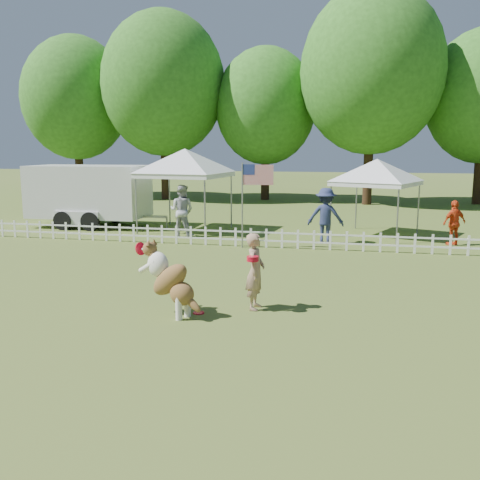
{
  "coord_description": "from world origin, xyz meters",
  "views": [
    {
      "loc": [
        2.56,
        -9.44,
        3.14
      ],
      "look_at": [
        0.01,
        2.0,
        1.1
      ],
      "focal_mm": 40.0,
      "sensor_mm": 36.0,
      "label": 1
    }
  ],
  "objects_px": {
    "frisbee_on_turf": "(199,313)",
    "canopy_tent_left": "(186,191)",
    "handler": "(255,271)",
    "dog": "(171,280)",
    "spectator_b": "(326,216)",
    "canopy_tent_right": "(376,198)",
    "spectator_c": "(454,223)",
    "cargo_trailer": "(89,195)",
    "flag_pole": "(242,206)",
    "spectator_a": "(182,211)"
  },
  "relations": [
    {
      "from": "canopy_tent_right",
      "to": "flag_pole",
      "type": "distance_m",
      "value": 5.35
    },
    {
      "from": "handler",
      "to": "dog",
      "type": "height_order",
      "value": "handler"
    },
    {
      "from": "handler",
      "to": "dog",
      "type": "distance_m",
      "value": 1.65
    },
    {
      "from": "frisbee_on_turf",
      "to": "spectator_a",
      "type": "height_order",
      "value": "spectator_a"
    },
    {
      "from": "handler",
      "to": "flag_pole",
      "type": "height_order",
      "value": "flag_pole"
    },
    {
      "from": "canopy_tent_left",
      "to": "spectator_a",
      "type": "relative_size",
      "value": 1.64
    },
    {
      "from": "handler",
      "to": "spectator_a",
      "type": "height_order",
      "value": "spectator_a"
    },
    {
      "from": "frisbee_on_turf",
      "to": "canopy_tent_left",
      "type": "bearing_deg",
      "value": 109.54
    },
    {
      "from": "flag_pole",
      "to": "spectator_c",
      "type": "distance_m",
      "value": 6.89
    },
    {
      "from": "dog",
      "to": "frisbee_on_turf",
      "type": "distance_m",
      "value": 0.86
    },
    {
      "from": "canopy_tent_right",
      "to": "spectator_c",
      "type": "relative_size",
      "value": 1.83
    },
    {
      "from": "handler",
      "to": "canopy_tent_left",
      "type": "relative_size",
      "value": 0.5
    },
    {
      "from": "handler",
      "to": "spectator_b",
      "type": "relative_size",
      "value": 0.82
    },
    {
      "from": "canopy_tent_right",
      "to": "spectator_c",
      "type": "bearing_deg",
      "value": -9.11
    },
    {
      "from": "spectator_c",
      "to": "frisbee_on_turf",
      "type": "bearing_deg",
      "value": 22.83
    },
    {
      "from": "handler",
      "to": "frisbee_on_turf",
      "type": "relative_size",
      "value": 6.78
    },
    {
      "from": "canopy_tent_right",
      "to": "flag_pole",
      "type": "relative_size",
      "value": 1.0
    },
    {
      "from": "handler",
      "to": "frisbee_on_turf",
      "type": "bearing_deg",
      "value": 118.78
    },
    {
      "from": "canopy_tent_left",
      "to": "handler",
      "type": "bearing_deg",
      "value": -57.75
    },
    {
      "from": "cargo_trailer",
      "to": "handler",
      "type": "bearing_deg",
      "value": -49.62
    },
    {
      "from": "flag_pole",
      "to": "frisbee_on_turf",
      "type": "bearing_deg",
      "value": -90.38
    },
    {
      "from": "flag_pole",
      "to": "spectator_c",
      "type": "relative_size",
      "value": 1.83
    },
    {
      "from": "flag_pole",
      "to": "spectator_b",
      "type": "distance_m",
      "value": 2.89
    },
    {
      "from": "dog",
      "to": "canopy_tent_left",
      "type": "bearing_deg",
      "value": 128.35
    },
    {
      "from": "canopy_tent_left",
      "to": "canopy_tent_right",
      "type": "bearing_deg",
      "value": 9.96
    },
    {
      "from": "canopy_tent_left",
      "to": "spectator_a",
      "type": "bearing_deg",
      "value": -71.64
    },
    {
      "from": "handler",
      "to": "spectator_c",
      "type": "relative_size",
      "value": 1.03
    },
    {
      "from": "canopy_tent_left",
      "to": "cargo_trailer",
      "type": "relative_size",
      "value": 0.54
    },
    {
      "from": "canopy_tent_left",
      "to": "spectator_b",
      "type": "bearing_deg",
      "value": -9.96
    },
    {
      "from": "spectator_a",
      "to": "frisbee_on_turf",
      "type": "bearing_deg",
      "value": 116.57
    },
    {
      "from": "canopy_tent_right",
      "to": "spectator_a",
      "type": "xyz_separation_m",
      "value": [
        -6.7,
        -1.68,
        -0.42
      ]
    },
    {
      "from": "handler",
      "to": "spectator_a",
      "type": "relative_size",
      "value": 0.82
    },
    {
      "from": "canopy_tent_left",
      "to": "canopy_tent_right",
      "type": "xyz_separation_m",
      "value": [
        6.97,
        0.43,
        -0.17
      ]
    },
    {
      "from": "canopy_tent_left",
      "to": "cargo_trailer",
      "type": "height_order",
      "value": "canopy_tent_left"
    },
    {
      "from": "cargo_trailer",
      "to": "flag_pole",
      "type": "relative_size",
      "value": 2.11
    },
    {
      "from": "canopy_tent_left",
      "to": "flag_pole",
      "type": "bearing_deg",
      "value": -39.83
    },
    {
      "from": "handler",
      "to": "flag_pole",
      "type": "bearing_deg",
      "value": 15.4
    },
    {
      "from": "dog",
      "to": "cargo_trailer",
      "type": "relative_size",
      "value": 0.25
    },
    {
      "from": "dog",
      "to": "spectator_b",
      "type": "xyz_separation_m",
      "value": [
        2.34,
        8.42,
        0.22
      ]
    },
    {
      "from": "canopy_tent_right",
      "to": "spectator_a",
      "type": "bearing_deg",
      "value": -144.54
    },
    {
      "from": "dog",
      "to": "spectator_a",
      "type": "xyz_separation_m",
      "value": [
        -2.73,
        8.74,
        0.23
      ]
    },
    {
      "from": "canopy_tent_right",
      "to": "flag_pole",
      "type": "xyz_separation_m",
      "value": [
        -4.13,
        -3.39,
        -0.0
      ]
    },
    {
      "from": "dog",
      "to": "flag_pole",
      "type": "distance_m",
      "value": 7.06
    },
    {
      "from": "dog",
      "to": "cargo_trailer",
      "type": "xyz_separation_m",
      "value": [
        -7.14,
        10.31,
        0.55
      ]
    },
    {
      "from": "canopy_tent_left",
      "to": "spectator_a",
      "type": "distance_m",
      "value": 1.41
    },
    {
      "from": "cargo_trailer",
      "to": "flag_pole",
      "type": "distance_m",
      "value": 7.71
    },
    {
      "from": "spectator_b",
      "to": "cargo_trailer",
      "type": "bearing_deg",
      "value": -8.67
    },
    {
      "from": "handler",
      "to": "canopy_tent_right",
      "type": "height_order",
      "value": "canopy_tent_right"
    },
    {
      "from": "dog",
      "to": "cargo_trailer",
      "type": "distance_m",
      "value": 12.55
    },
    {
      "from": "flag_pole",
      "to": "cargo_trailer",
      "type": "bearing_deg",
      "value": 149.17
    }
  ]
}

